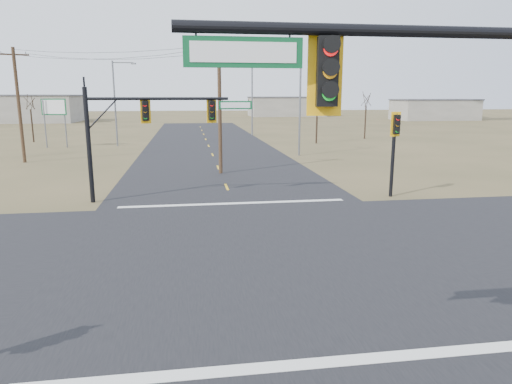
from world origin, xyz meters
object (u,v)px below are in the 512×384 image
pedestal_signal_ne (395,136)px  utility_pole_far (19,104)px  streetlight_a (298,101)px  bare_tree_d (366,99)px  bare_tree_c (317,102)px  bare_tree_b (30,102)px  mast_arm_far (151,119)px  utility_pole_near (220,107)px  streetlight_c (117,99)px  streetlight_b (250,92)px  highway_sign (54,113)px

pedestal_signal_ne → utility_pole_far: bearing=145.9°
streetlight_a → bare_tree_d: size_ratio=1.43×
pedestal_signal_ne → bare_tree_c: bare_tree_c is taller
pedestal_signal_ne → bare_tree_d: size_ratio=0.74×
streetlight_a → bare_tree_d: bearing=29.5°
streetlight_a → bare_tree_b: (-29.18, 17.27, -0.28)m
mast_arm_far → utility_pole_near: utility_pole_near is taller
utility_pole_near → streetlight_c: 22.62m
pedestal_signal_ne → streetlight_c: streetlight_c is taller
streetlight_b → bare_tree_c: (6.30, -12.30, -1.24)m
pedestal_signal_ne → utility_pole_near: (-9.04, 9.38, 1.41)m
highway_sign → bare_tree_c: bearing=14.7°
utility_pole_far → highway_sign: 11.63m
streetlight_a → streetlight_c: bearing=128.1°
utility_pole_near → utility_pole_far: bearing=153.4°
utility_pole_near → streetlight_a: size_ratio=1.02×
bare_tree_b → bare_tree_d: 42.13m
utility_pole_near → highway_sign: utility_pole_near is taller
pedestal_signal_ne → streetlight_a: 18.70m
mast_arm_far → bare_tree_b: bare_tree_b is taller
utility_pole_far → bare_tree_c: bearing=21.9°
streetlight_a → bare_tree_b: streetlight_a is taller
bare_tree_b → bare_tree_c: (34.14, -6.58, 0.01)m
streetlight_c → bare_tree_d: streetlight_c is taller
pedestal_signal_ne → streetlight_b: size_ratio=0.44×
pedestal_signal_ne → bare_tree_c: 29.58m
utility_pole_near → mast_arm_far: bearing=-117.2°
pedestal_signal_ne → bare_tree_b: 46.93m
utility_pole_far → utility_pole_near: bearing=-26.6°
streetlight_c → bare_tree_c: streetlight_c is taller
mast_arm_far → utility_pole_far: utility_pole_far is taller
mast_arm_far → bare_tree_d: bare_tree_d is taller
streetlight_b → bare_tree_c: size_ratio=1.75×
utility_pole_near → bare_tree_d: size_ratio=1.45×
highway_sign → streetlight_c: bearing=18.9°
streetlight_a → utility_pole_near: bearing=-151.4°
utility_pole_near → highway_sign: size_ratio=1.76×
utility_pole_near → streetlight_c: bearing=116.4°
streetlight_b → bare_tree_d: bearing=-27.6°
streetlight_b → utility_pole_near: bearing=-101.2°
mast_arm_far → streetlight_b: (10.90, 40.47, 1.70)m
mast_arm_far → bare_tree_b: 38.65m
pedestal_signal_ne → streetlight_a: (-1.05, 18.59, 1.72)m
utility_pole_far → streetlight_a: bearing=2.5°
streetlight_c → bare_tree_d: bearing=32.9°
pedestal_signal_ne → utility_pole_near: bearing=134.6°
utility_pole_far → streetlight_a: (24.30, 1.04, 0.21)m
utility_pole_far → bare_tree_b: bearing=104.9°
streetlight_c → bare_tree_b: size_ratio=1.54×
mast_arm_far → bare_tree_c: bearing=39.0°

